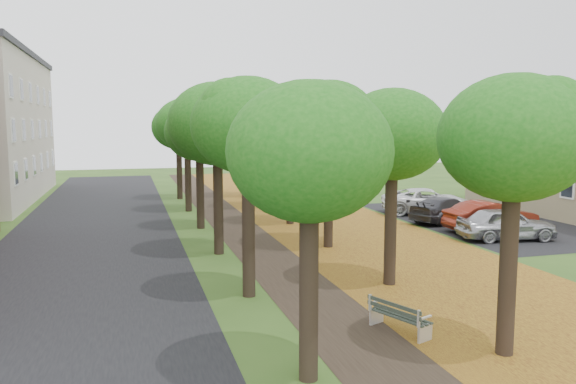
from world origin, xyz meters
TOP-DOWN VIEW (x-y plane):
  - ground at (0.00, 0.00)m, footprint 120.00×120.00m
  - street_asphalt at (-7.50, 15.00)m, footprint 8.00×70.00m
  - footpath at (0.00, 15.00)m, footprint 3.20×70.00m
  - leaf_verge at (5.00, 15.00)m, footprint 7.50×70.00m
  - parking_lot at (13.50, 16.00)m, footprint 9.00×16.00m
  - tree_row_west at (-2.20, 15.00)m, footprint 3.73×33.73m
  - tree_row_east at (2.60, 15.00)m, footprint 3.73×33.73m
  - bench at (0.83, 1.88)m, footprint 1.13×1.83m
  - car_silver at (11.05, 11.16)m, footprint 4.70×2.47m
  - car_red at (11.60, 13.08)m, footprint 4.67×1.64m
  - car_grey at (11.00, 16.20)m, footprint 5.13×3.51m
  - car_white at (11.54, 19.09)m, footprint 5.94×3.97m

SIDE VIEW (x-z plane):
  - ground at x=0.00m, z-range 0.00..0.00m
  - street_asphalt at x=-7.50m, z-range 0.00..0.01m
  - parking_lot at x=13.50m, z-range 0.00..0.01m
  - footpath at x=0.00m, z-range 0.00..0.01m
  - leaf_verge at x=5.00m, z-range 0.00..0.01m
  - bench at x=0.83m, z-range 0.02..0.85m
  - car_grey at x=11.00m, z-range 0.00..1.38m
  - car_white at x=11.54m, z-range 0.00..1.52m
  - car_silver at x=11.05m, z-range 0.00..1.52m
  - car_red at x=11.60m, z-range 0.00..1.54m
  - tree_row_west at x=-2.20m, z-range 1.72..8.43m
  - tree_row_east at x=2.60m, z-range 1.72..8.43m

